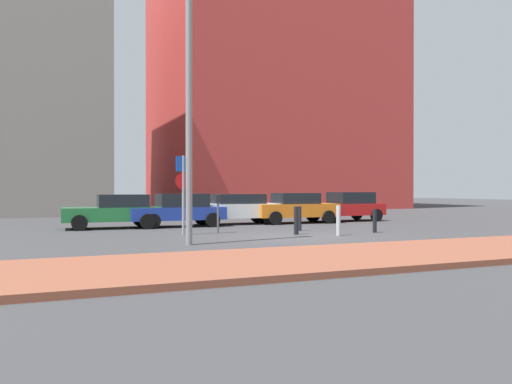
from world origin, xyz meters
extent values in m
plane|color=#38383A|center=(0.00, 0.00, 0.00)|extent=(120.00, 120.00, 0.00)
cube|color=brown|center=(0.00, -5.93, 0.07)|extent=(40.00, 4.05, 0.14)
cube|color=#237238|center=(-5.29, 6.21, 0.61)|extent=(4.38, 1.84, 0.58)
cube|color=black|center=(-4.97, 6.19, 1.18)|extent=(2.11, 1.63, 0.54)
cylinder|color=black|center=(-6.78, 5.41, 0.32)|extent=(0.65, 0.24, 0.64)
cylinder|color=black|center=(-6.73, 7.10, 0.32)|extent=(0.65, 0.24, 0.64)
cylinder|color=black|center=(-3.85, 5.31, 0.32)|extent=(0.65, 0.24, 0.64)
cylinder|color=black|center=(-3.79, 7.00, 0.32)|extent=(0.65, 0.24, 0.64)
cube|color=#1E389E|center=(-2.67, 6.05, 0.60)|extent=(4.21, 1.68, 0.56)
cube|color=black|center=(-2.40, 6.05, 1.18)|extent=(2.15, 1.54, 0.59)
cylinder|color=black|center=(-4.10, 5.22, 0.32)|extent=(0.64, 0.22, 0.64)
cylinder|color=black|center=(-4.10, 6.88, 0.32)|extent=(0.64, 0.22, 0.64)
cylinder|color=black|center=(-1.24, 5.23, 0.32)|extent=(0.64, 0.22, 0.64)
cylinder|color=black|center=(-1.24, 6.89, 0.32)|extent=(0.64, 0.22, 0.64)
cube|color=white|center=(0.36, 6.61, 0.65)|extent=(4.24, 1.81, 0.66)
cube|color=black|center=(0.50, 6.61, 1.21)|extent=(2.34, 1.63, 0.46)
cylinder|color=black|center=(-1.09, 5.79, 0.32)|extent=(0.65, 0.24, 0.64)
cylinder|color=black|center=(-1.05, 7.50, 0.32)|extent=(0.65, 0.24, 0.64)
cylinder|color=black|center=(1.76, 5.72, 0.32)|extent=(0.65, 0.24, 0.64)
cylinder|color=black|center=(1.80, 7.43, 0.32)|extent=(0.65, 0.24, 0.64)
cube|color=orange|center=(3.33, 6.22, 0.64)|extent=(4.18, 1.92, 0.64)
cube|color=black|center=(3.37, 6.22, 1.22)|extent=(2.08, 1.69, 0.53)
cylinder|color=black|center=(1.90, 5.41, 0.32)|extent=(0.65, 0.25, 0.64)
cylinder|color=black|center=(1.97, 7.15, 0.32)|extent=(0.65, 0.25, 0.64)
cylinder|color=black|center=(4.69, 5.29, 0.32)|extent=(0.65, 0.25, 0.64)
cylinder|color=black|center=(4.77, 7.03, 0.32)|extent=(0.65, 0.25, 0.64)
cube|color=red|center=(6.48, 6.58, 0.62)|extent=(4.00, 1.83, 0.60)
cube|color=black|center=(6.83, 6.59, 1.22)|extent=(2.08, 1.65, 0.59)
cylinder|color=black|center=(5.15, 5.68, 0.32)|extent=(0.64, 0.23, 0.64)
cylinder|color=black|center=(5.11, 7.42, 0.32)|extent=(0.64, 0.23, 0.64)
cylinder|color=black|center=(7.85, 5.74, 0.32)|extent=(0.64, 0.23, 0.64)
cylinder|color=black|center=(7.81, 7.48, 0.32)|extent=(0.64, 0.23, 0.64)
cylinder|color=gray|center=(-3.40, 2.03, 1.45)|extent=(0.10, 0.10, 2.90)
cube|color=#1447B7|center=(-3.40, 2.03, 2.60)|extent=(0.55, 0.08, 0.55)
cylinder|color=red|center=(-3.40, 2.03, 1.97)|extent=(0.60, 0.07, 0.60)
cylinder|color=#4C4C51|center=(-2.00, 2.23, 0.58)|extent=(0.08, 0.08, 1.17)
cube|color=black|center=(-2.00, 2.23, 1.31)|extent=(0.18, 0.14, 0.28)
cylinder|color=gray|center=(-4.09, -1.27, 4.17)|extent=(0.20, 0.20, 8.33)
cylinder|color=#B7B7BC|center=(1.69, -0.41, 0.54)|extent=(0.16, 0.16, 1.09)
cylinder|color=black|center=(0.48, 0.55, 0.52)|extent=(0.17, 0.17, 1.04)
cylinder|color=black|center=(1.39, 1.98, 0.49)|extent=(0.13, 0.13, 0.99)
cylinder|color=black|center=(3.66, 0.13, 0.45)|extent=(0.15, 0.15, 0.91)
cube|color=#BF3833|center=(11.39, 27.07, 11.08)|extent=(19.87, 16.33, 22.16)
cube|color=gray|center=(-10.66, 23.60, 8.90)|extent=(13.24, 14.68, 17.79)
camera|label=1|loc=(-8.16, -16.14, 1.68)|focal=35.72mm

